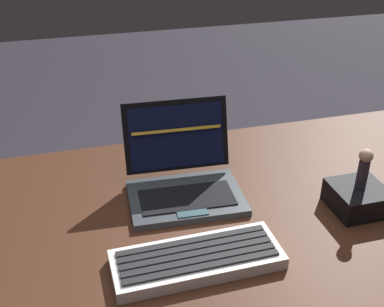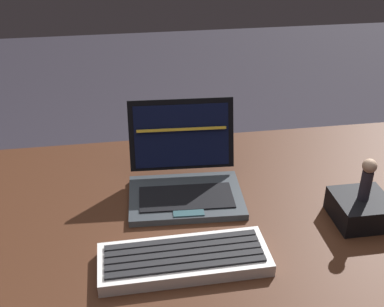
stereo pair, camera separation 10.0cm
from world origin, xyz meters
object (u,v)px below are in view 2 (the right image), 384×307
at_px(laptop_front, 184,178).
at_px(external_keyboard, 182,259).
at_px(figurine, 367,177).
at_px(figurine_stand, 361,209).

distance_m(laptop_front, external_keyboard, 0.23).
height_order(external_keyboard, figurine, figurine).
bearing_deg(figurine, figurine_stand, 90.00).
distance_m(laptop_front, figurine_stand, 0.37).
bearing_deg(laptop_front, external_keyboard, -99.23).
height_order(external_keyboard, figurine_stand, figurine_stand).
distance_m(external_keyboard, figurine_stand, 0.38).
xyz_separation_m(external_keyboard, figurine, (0.37, 0.08, 0.09)).
bearing_deg(figurine_stand, external_keyboard, -168.36).
bearing_deg(figurine_stand, laptop_front, 155.56).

